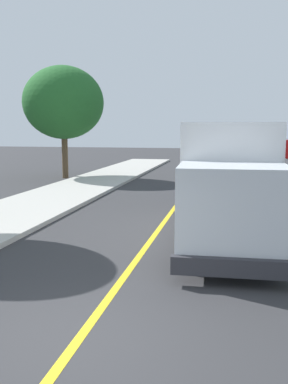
% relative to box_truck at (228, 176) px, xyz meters
% --- Properties ---
extents(ground_plane, '(120.00, 120.00, 0.00)m').
position_rel_box_truck_xyz_m(ground_plane, '(-2.03, -6.39, -1.77)').
color(ground_plane, '#303033').
extents(centre_line_yellow, '(0.16, 56.00, 0.01)m').
position_rel_box_truck_xyz_m(centre_line_yellow, '(-2.03, 3.61, -1.76)').
color(centre_line_yellow, gold).
rests_on(centre_line_yellow, ground).
extents(box_truck, '(2.73, 7.28, 3.20)m').
position_rel_box_truck_xyz_m(box_truck, '(0.00, 0.00, 0.00)').
color(box_truck, white).
rests_on(box_truck, ground).
extents(parked_car_near, '(1.98, 4.47, 1.67)m').
position_rel_box_truck_xyz_m(parked_car_near, '(0.04, 7.76, -0.97)').
color(parked_car_near, '#2D4793').
rests_on(parked_car_near, ground).
extents(parked_car_mid, '(1.98, 4.47, 1.67)m').
position_rel_box_truck_xyz_m(parked_car_mid, '(-0.03, 14.39, -0.97)').
color(parked_car_mid, '#4C564C').
rests_on(parked_car_mid, ground).
extents(street_tree_down_block, '(4.87, 4.87, 6.79)m').
position_rel_box_truck_xyz_m(street_tree_down_block, '(-9.99, 12.67, 2.82)').
color(street_tree_down_block, brown).
rests_on(street_tree_down_block, ground).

